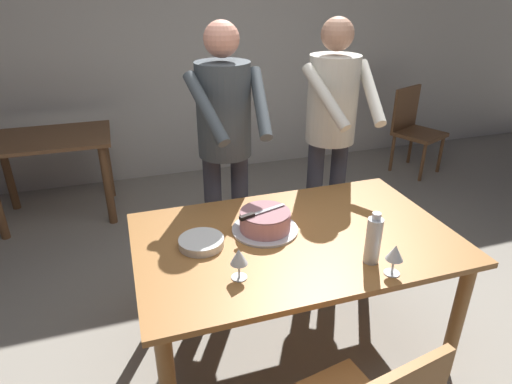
# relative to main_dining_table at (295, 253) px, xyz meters

# --- Properties ---
(ground_plane) EXTENTS (14.00, 14.00, 0.00)m
(ground_plane) POSITION_rel_main_dining_table_xyz_m (0.00, 0.00, -0.65)
(ground_plane) COLOR gray
(back_wall) EXTENTS (10.00, 0.12, 2.70)m
(back_wall) POSITION_rel_main_dining_table_xyz_m (0.00, 2.80, 0.70)
(back_wall) COLOR beige
(back_wall) RESTS_ON ground_plane
(main_dining_table) EXTENTS (1.59, 0.99, 0.75)m
(main_dining_table) POSITION_rel_main_dining_table_xyz_m (0.00, 0.00, 0.00)
(main_dining_table) COLOR #9E6633
(main_dining_table) RESTS_ON ground_plane
(cake_on_platter) EXTENTS (0.34, 0.34, 0.11)m
(cake_on_platter) POSITION_rel_main_dining_table_xyz_m (-0.13, 0.10, 0.15)
(cake_on_platter) COLOR silver
(cake_on_platter) RESTS_ON main_dining_table
(cake_knife) EXTENTS (0.26, 0.10, 0.02)m
(cake_knife) POSITION_rel_main_dining_table_xyz_m (-0.20, 0.08, 0.22)
(cake_knife) COLOR silver
(cake_knife) RESTS_ON cake_on_platter
(plate_stack) EXTENTS (0.22, 0.22, 0.04)m
(plate_stack) POSITION_rel_main_dining_table_xyz_m (-0.47, 0.06, 0.12)
(plate_stack) COLOR white
(plate_stack) RESTS_ON main_dining_table
(wine_glass_near) EXTENTS (0.08, 0.08, 0.14)m
(wine_glass_near) POSITION_rel_main_dining_table_xyz_m (0.28, -0.42, 0.20)
(wine_glass_near) COLOR silver
(wine_glass_near) RESTS_ON main_dining_table
(wine_glass_far) EXTENTS (0.08, 0.08, 0.14)m
(wine_glass_far) POSITION_rel_main_dining_table_xyz_m (-0.36, -0.24, 0.20)
(wine_glass_far) COLOR silver
(wine_glass_far) RESTS_ON main_dining_table
(water_bottle) EXTENTS (0.07, 0.07, 0.25)m
(water_bottle) POSITION_rel_main_dining_table_xyz_m (0.24, -0.31, 0.22)
(water_bottle) COLOR silver
(water_bottle) RESTS_ON main_dining_table
(person_cutting_cake) EXTENTS (0.47, 0.56, 1.72)m
(person_cutting_cake) POSITION_rel_main_dining_table_xyz_m (-0.17, 0.71, 0.43)
(person_cutting_cake) COLOR #2D2D38
(person_cutting_cake) RESTS_ON ground_plane
(person_standing_beside) EXTENTS (0.47, 0.56, 1.72)m
(person_standing_beside) POSITION_rel_main_dining_table_xyz_m (0.54, 0.74, 0.43)
(person_standing_beside) COLOR #2D2D38
(person_standing_beside) RESTS_ON ground_plane
(background_table) EXTENTS (1.00, 0.70, 0.74)m
(background_table) POSITION_rel_main_dining_table_xyz_m (-1.36, 2.10, -0.07)
(background_table) COLOR brown
(background_table) RESTS_ON ground_plane
(background_chair_0) EXTENTS (0.58, 0.58, 0.90)m
(background_chair_0) POSITION_rel_main_dining_table_xyz_m (2.25, 2.06, -0.16)
(background_chair_0) COLOR brown
(background_chair_0) RESTS_ON ground_plane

